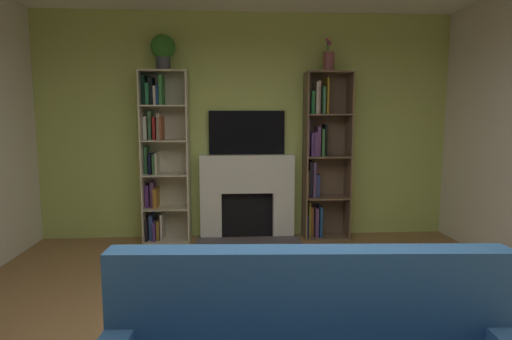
# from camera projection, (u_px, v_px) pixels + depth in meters

# --- Properties ---
(wall_back_accent) EXTENTS (5.39, 0.06, 2.86)m
(wall_back_accent) POSITION_uv_depth(u_px,v_px,m) (247.00, 127.00, 5.44)
(wall_back_accent) COLOR #B6CB67
(wall_back_accent) RESTS_ON ground_plane
(fireplace) EXTENTS (1.31, 0.49, 1.08)m
(fireplace) POSITION_uv_depth(u_px,v_px,m) (247.00, 195.00, 5.42)
(fireplace) COLOR white
(fireplace) RESTS_ON ground_plane
(tv) EXTENTS (0.97, 0.06, 0.55)m
(tv) POSITION_uv_depth(u_px,v_px,m) (247.00, 132.00, 5.38)
(tv) COLOR black
(tv) RESTS_ON fireplace
(bookshelf_left) EXTENTS (0.58, 0.34, 2.12)m
(bookshelf_left) POSITION_uv_depth(u_px,v_px,m) (161.00, 157.00, 5.25)
(bookshelf_left) COLOR beige
(bookshelf_left) RESTS_ON ground_plane
(bookshelf_right) EXTENTS (0.58, 0.33, 2.12)m
(bookshelf_right) POSITION_uv_depth(u_px,v_px,m) (321.00, 158.00, 5.40)
(bookshelf_right) COLOR brown
(bookshelf_right) RESTS_ON ground_plane
(potted_plant) EXTENTS (0.29, 0.29, 0.43)m
(potted_plant) POSITION_uv_depth(u_px,v_px,m) (163.00, 50.00, 5.07)
(potted_plant) COLOR #444852
(potted_plant) RESTS_ON bookshelf_left
(vase_with_flowers) EXTENTS (0.14, 0.14, 0.41)m
(vase_with_flowers) POSITION_uv_depth(u_px,v_px,m) (329.00, 61.00, 5.22)
(vase_with_flowers) COLOR brown
(vase_with_flowers) RESTS_ON bookshelf_right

